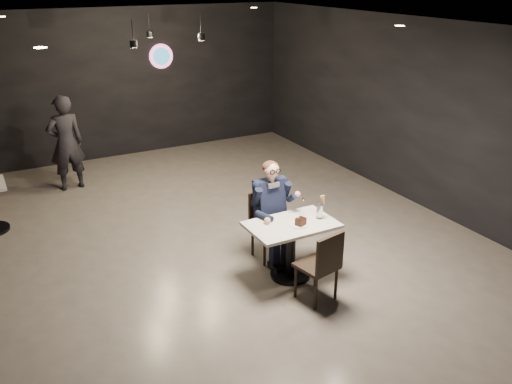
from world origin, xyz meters
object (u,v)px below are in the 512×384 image
chair_near (317,264)px  seated_man (270,210)px  sundae_glass (320,212)px  chair_far (270,227)px  main_table (291,250)px  passerby (66,143)px

chair_near → seated_man: seated_man is taller
chair_near → sundae_glass: 0.76m
chair_far → chair_near: bearing=-90.0°
chair_far → main_table: bearing=-90.0°
seated_man → passerby: (-1.89, 3.91, 0.13)m
main_table → seated_man: 0.65m
seated_man → sundae_glass: seated_man is taller
seated_man → sundae_glass: bearing=-56.4°
sundae_glass → passerby: (-2.28, 4.50, 0.01)m
passerby → seated_man: bearing=110.1°
seated_man → main_table: bearing=-90.0°
chair_far → chair_near: (0.00, -1.12, 0.00)m
main_table → sundae_glass: (0.39, -0.04, 0.47)m
seated_man → sundae_glass: size_ratio=7.87×
sundae_glass → passerby: bearing=116.9°
main_table → chair_near: size_ratio=1.20×
chair_far → seated_man: bearing=0.0°
main_table → chair_far: 0.56m
chair_far → chair_near: size_ratio=1.00×
chair_far → chair_near: same height
chair_near → passerby: passerby is taller
main_table → chair_near: chair_near is taller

